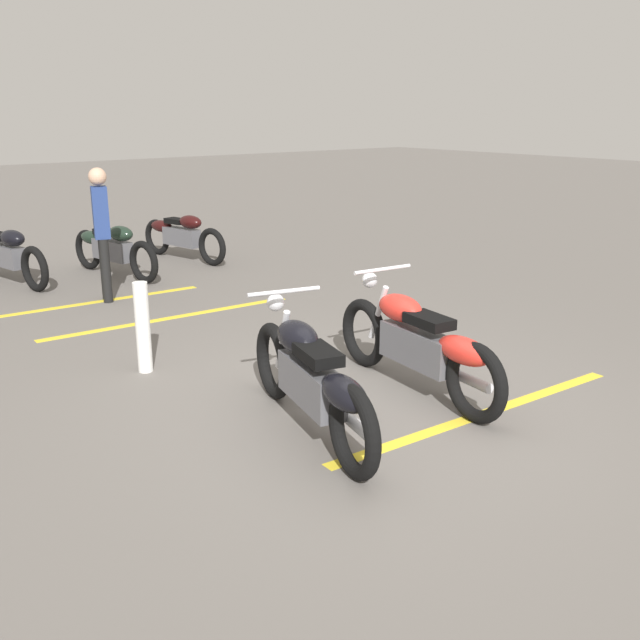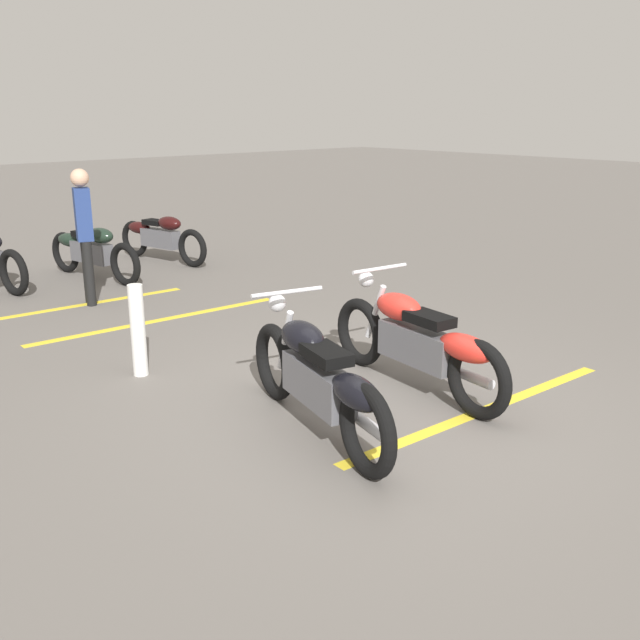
% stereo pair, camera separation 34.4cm
% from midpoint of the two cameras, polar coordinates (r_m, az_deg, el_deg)
% --- Properties ---
extents(ground_plane, '(60.00, 60.00, 0.00)m').
position_cam_midpoint_polar(ground_plane, '(6.10, 5.41, -7.21)').
color(ground_plane, '#66605B').
extents(motorcycle_bright_foreground, '(2.23, 0.62, 1.04)m').
position_cam_midpoint_polar(motorcycle_bright_foreground, '(6.38, 9.40, -1.85)').
color(motorcycle_bright_foreground, black).
rests_on(motorcycle_bright_foreground, ground).
extents(motorcycle_dark_foreground, '(2.19, 0.77, 1.04)m').
position_cam_midpoint_polar(motorcycle_dark_foreground, '(5.49, 1.16, -4.71)').
color(motorcycle_dark_foreground, black).
rests_on(motorcycle_dark_foreground, ground).
extents(motorcycle_row_far_left, '(2.01, 0.50, 0.76)m').
position_cam_midpoint_polar(motorcycle_row_far_left, '(12.22, -10.16, 6.66)').
color(motorcycle_row_far_left, black).
rests_on(motorcycle_row_far_left, ground).
extents(motorcycle_row_left, '(2.06, 0.50, 0.78)m').
position_cam_midpoint_polar(motorcycle_row_left, '(11.24, -15.34, 5.55)').
color(motorcycle_row_left, black).
rests_on(motorcycle_row_left, ground).
extents(motorcycle_row_center, '(2.10, 0.52, 0.80)m').
position_cam_midpoint_polar(motorcycle_row_center, '(11.26, -22.87, 4.90)').
color(motorcycle_row_center, black).
rests_on(motorcycle_row_center, ground).
extents(bystander_secondary, '(0.29, 0.26, 1.73)m').
position_cam_midpoint_polar(bystander_secondary, '(9.65, -15.92, 7.02)').
color(bystander_secondary, black).
rests_on(bystander_secondary, ground).
extents(bollard_post, '(0.14, 0.14, 0.88)m').
position_cam_midpoint_polar(bollard_post, '(6.99, -12.50, -0.60)').
color(bollard_post, white).
rests_on(bollard_post, ground).
extents(parking_stripe_near, '(0.30, 3.20, 0.01)m').
position_cam_midpoint_polar(parking_stripe_near, '(6.21, 14.32, -7.24)').
color(parking_stripe_near, yellow).
rests_on(parking_stripe_near, ground).
extents(parking_stripe_mid, '(0.30, 3.20, 0.01)m').
position_cam_midpoint_polar(parking_stripe_mid, '(8.85, -10.57, 0.18)').
color(parking_stripe_mid, yellow).
rests_on(parking_stripe_mid, ground).
extents(parking_stripe_far, '(0.30, 3.20, 0.01)m').
position_cam_midpoint_polar(parking_stripe_far, '(9.75, -17.35, 1.21)').
color(parking_stripe_far, yellow).
rests_on(parking_stripe_far, ground).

